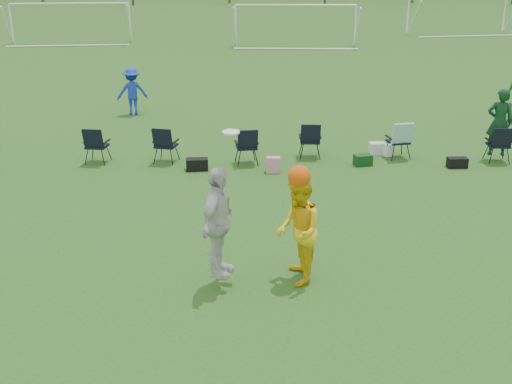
{
  "coord_description": "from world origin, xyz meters",
  "views": [
    {
      "loc": [
        -0.0,
        -8.06,
        5.08
      ],
      "look_at": [
        0.42,
        2.39,
        1.25
      ],
      "focal_mm": 45.0,
      "sensor_mm": 36.0,
      "label": 1
    }
  ],
  "objects_px": {
    "center_contest": "(264,226)",
    "goal_mid": "(296,13)",
    "fielder_blue": "(132,91)",
    "goal_right": "(458,6)",
    "goal_left": "(70,11)"
  },
  "relations": [
    {
      "from": "center_contest",
      "to": "goal_mid",
      "type": "height_order",
      "value": "center_contest"
    },
    {
      "from": "fielder_blue",
      "to": "goal_right",
      "type": "bearing_deg",
      "value": -143.68
    },
    {
      "from": "goal_mid",
      "to": "goal_right",
      "type": "distance_m",
      "value": 13.42
    },
    {
      "from": "center_contest",
      "to": "goal_right",
      "type": "distance_m",
      "value": 39.75
    },
    {
      "from": "fielder_blue",
      "to": "goal_left",
      "type": "xyz_separation_m",
      "value": [
        -6.64,
        20.23,
        1.12
      ]
    },
    {
      "from": "fielder_blue",
      "to": "goal_mid",
      "type": "xyz_separation_m",
      "value": [
        7.36,
        18.23,
        1.12
      ]
    },
    {
      "from": "center_contest",
      "to": "goal_right",
      "type": "height_order",
      "value": "center_contest"
    },
    {
      "from": "fielder_blue",
      "to": "goal_right",
      "type": "xyz_separation_m",
      "value": [
        19.36,
        24.23,
        1.12
      ]
    },
    {
      "from": "fielder_blue",
      "to": "center_contest",
      "type": "xyz_separation_m",
      "value": [
        3.86,
        -12.37,
        0.23
      ]
    },
    {
      "from": "goal_mid",
      "to": "fielder_blue",
      "type": "bearing_deg",
      "value": -107.99
    },
    {
      "from": "goal_mid",
      "to": "center_contest",
      "type": "bearing_deg",
      "value": -92.52
    },
    {
      "from": "goal_mid",
      "to": "goal_right",
      "type": "bearing_deg",
      "value": 30.57
    },
    {
      "from": "center_contest",
      "to": "goal_left",
      "type": "height_order",
      "value": "center_contest"
    },
    {
      "from": "goal_left",
      "to": "goal_right",
      "type": "distance_m",
      "value": 26.31
    },
    {
      "from": "center_contest",
      "to": "goal_left",
      "type": "bearing_deg",
      "value": 107.86
    }
  ]
}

